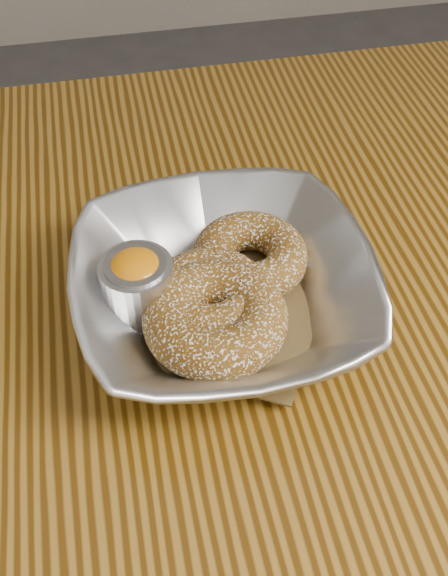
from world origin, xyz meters
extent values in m
cube|color=brown|center=(0.00, 0.00, 0.73)|extent=(1.20, 0.80, 0.04)
imported|color=silver|center=(-0.02, 0.02, 0.78)|extent=(0.23, 0.23, 0.06)
cube|color=brown|center=(-0.02, 0.02, 0.76)|extent=(0.20, 0.20, 0.00)
torus|color=brown|center=(0.01, 0.06, 0.78)|extent=(0.10, 0.10, 0.03)
torus|color=brown|center=(-0.03, 0.00, 0.78)|extent=(0.15, 0.15, 0.04)
torus|color=brown|center=(-0.03, 0.02, 0.78)|extent=(0.11, 0.11, 0.03)
cylinder|color=silver|center=(-0.08, 0.03, 0.78)|extent=(0.05, 0.05, 0.05)
cylinder|color=gray|center=(-0.08, 0.03, 0.79)|extent=(0.05, 0.05, 0.05)
ellipsoid|color=orange|center=(-0.08, 0.03, 0.80)|extent=(0.04, 0.04, 0.03)
camera|label=1|loc=(-0.09, -0.31, 1.15)|focal=42.00mm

